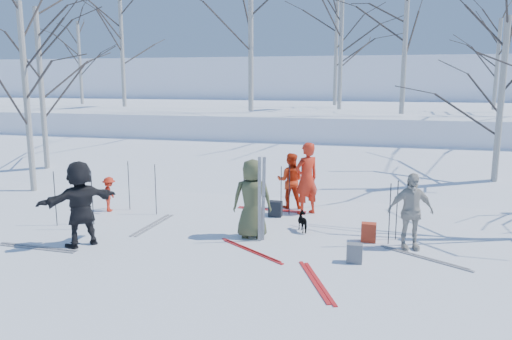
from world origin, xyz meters
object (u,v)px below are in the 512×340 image
(skier_red_north, at_px, (307,179))
(dog, at_px, (304,222))
(skier_redor_behind, at_px, (290,181))
(skier_cream_east, at_px, (410,211))
(skier_olive_center, at_px, (252,199))
(backpack_grey, at_px, (355,253))
(backpack_dark, at_px, (275,209))
(backpack_red, at_px, (369,232))
(skier_red_seated, at_px, (109,194))
(skier_grey_west, at_px, (80,204))

(skier_red_north, height_order, dog, skier_red_north)
(skier_redor_behind, distance_m, skier_cream_east, 4.09)
(skier_olive_center, height_order, backpack_grey, skier_olive_center)
(skier_olive_center, height_order, skier_cream_east, skier_olive_center)
(backpack_dark, bearing_deg, skier_cream_east, -28.43)
(backpack_red, bearing_deg, backpack_grey, -99.21)
(skier_cream_east, relative_size, backpack_dark, 4.06)
(backpack_grey, bearing_deg, skier_red_north, 113.72)
(dog, relative_size, backpack_grey, 1.43)
(dog, relative_size, backpack_red, 1.29)
(skier_red_seated, height_order, skier_cream_east, skier_cream_east)
(skier_olive_center, bearing_deg, skier_cream_east, 167.72)
(skier_grey_west, bearing_deg, skier_cream_east, 137.84)
(skier_redor_behind, distance_m, skier_grey_west, 5.65)
(dog, bearing_deg, backpack_grey, 94.49)
(skier_redor_behind, relative_size, skier_grey_west, 0.83)
(backpack_grey, distance_m, backpack_dark, 3.60)
(skier_olive_center, relative_size, skier_red_seated, 1.89)
(backpack_dark, bearing_deg, skier_grey_west, -137.19)
(backpack_red, bearing_deg, backpack_dark, 148.25)
(skier_grey_west, distance_m, backpack_red, 6.23)
(backpack_red, relative_size, backpack_grey, 1.11)
(skier_olive_center, bearing_deg, skier_red_seated, -28.94)
(skier_red_north, height_order, backpack_dark, skier_red_north)
(backpack_dark, bearing_deg, skier_olive_center, -94.52)
(skier_olive_center, distance_m, backpack_dark, 1.94)
(skier_red_seated, bearing_deg, skier_redor_behind, -87.58)
(dog, xyz_separation_m, backpack_red, (1.49, -0.41, -0.02))
(skier_olive_center, relative_size, dog, 3.28)
(skier_olive_center, distance_m, skier_redor_behind, 2.81)
(skier_olive_center, distance_m, backpack_grey, 2.65)
(skier_red_seated, height_order, backpack_red, skier_red_seated)
(skier_grey_west, height_order, backpack_red, skier_grey_west)
(backpack_red, bearing_deg, skier_red_north, 130.78)
(skier_grey_west, relative_size, backpack_grey, 4.85)
(skier_cream_east, bearing_deg, skier_redor_behind, 122.11)
(backpack_red, bearing_deg, skier_redor_behind, 131.74)
(skier_red_north, bearing_deg, skier_olive_center, 24.57)
(skier_red_north, xyz_separation_m, skier_redor_behind, (-0.53, 0.53, -0.19))
(skier_grey_west, bearing_deg, backpack_dark, 168.09)
(skier_red_north, xyz_separation_m, dog, (0.19, -1.54, -0.72))
(skier_olive_center, xyz_separation_m, skier_grey_west, (-3.38, -1.45, 0.03))
(skier_cream_east, bearing_deg, skier_olive_center, 165.03)
(skier_cream_east, xyz_separation_m, backpack_dark, (-3.24, 1.76, -0.61))
(dog, bearing_deg, skier_red_seated, -36.23)
(skier_olive_center, xyz_separation_m, backpack_dark, (0.14, 1.81, -0.69))
(skier_redor_behind, xyz_separation_m, backpack_dark, (-0.21, -0.98, -0.56))
(skier_red_north, xyz_separation_m, backpack_dark, (-0.73, -0.45, -0.75))
(skier_cream_east, xyz_separation_m, backpack_red, (-0.83, 0.26, -0.60))
(backpack_red, relative_size, backpack_dark, 1.05)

